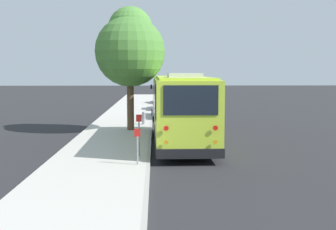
% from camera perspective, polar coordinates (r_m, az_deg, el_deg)
% --- Properties ---
extents(ground_plane, '(160.00, 160.00, 0.00)m').
position_cam_1_polar(ground_plane, '(19.99, 2.01, -4.08)').
color(ground_plane, '#28282B').
extents(sidewalk_slab, '(80.00, 3.72, 0.15)m').
position_cam_1_polar(sidewalk_slab, '(20.05, -8.02, -3.88)').
color(sidewalk_slab, beige).
rests_on(sidewalk_slab, ground).
extents(curb_strip, '(80.00, 0.14, 0.15)m').
position_cam_1_polar(curb_strip, '(19.93, -2.49, -3.89)').
color(curb_strip, '#AAA69D').
rests_on(curb_strip, ground).
extents(shuttle_bus, '(8.97, 2.84, 3.39)m').
position_cam_1_polar(shuttle_bus, '(19.65, 1.87, 1.11)').
color(shuttle_bus, '#BCDB38').
rests_on(shuttle_bus, ground).
extents(parked_sedan_gray, '(4.67, 2.05, 1.26)m').
position_cam_1_polar(parked_sedan_gray, '(30.85, -0.42, 0.59)').
color(parked_sedan_gray, slate).
rests_on(parked_sedan_gray, ground).
extents(parked_sedan_navy, '(4.26, 1.76, 1.28)m').
position_cam_1_polar(parked_sedan_navy, '(37.01, -0.62, 1.51)').
color(parked_sedan_navy, '#19234C').
rests_on(parked_sedan_navy, ground).
extents(parked_sedan_maroon, '(4.50, 2.02, 1.32)m').
position_cam_1_polar(parked_sedan_maroon, '(44.40, -0.60, 2.30)').
color(parked_sedan_maroon, maroon).
rests_on(parked_sedan_maroon, ground).
extents(street_tree, '(3.94, 3.94, 6.98)m').
position_cam_1_polar(street_tree, '(24.01, -5.16, 9.17)').
color(street_tree, brown).
rests_on(street_tree, sidewalk_slab).
extents(sign_post_near, '(0.06, 0.22, 1.30)m').
position_cam_1_polar(sign_post_near, '(15.12, -4.17, -4.22)').
color(sign_post_near, gray).
rests_on(sign_post_near, sidewalk_slab).
extents(sign_post_far, '(0.06, 0.22, 1.64)m').
position_cam_1_polar(sign_post_far, '(16.62, -3.95, -2.67)').
color(sign_post_far, gray).
rests_on(sign_post_far, sidewalk_slab).
extents(fire_hydrant, '(0.22, 0.22, 0.81)m').
position_cam_1_polar(fire_hydrant, '(26.45, -3.31, -0.39)').
color(fire_hydrant, '#99999E').
rests_on(fire_hydrant, sidewalk_slab).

